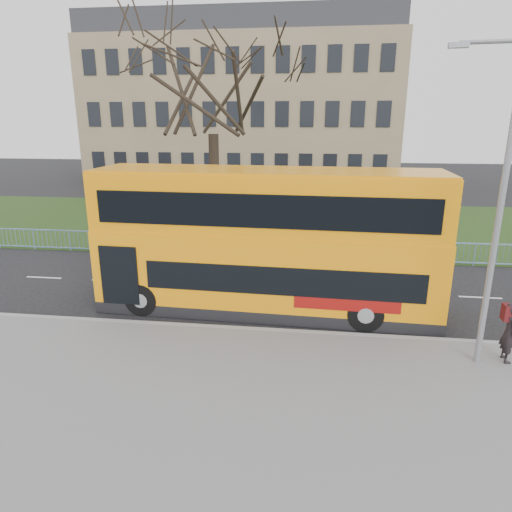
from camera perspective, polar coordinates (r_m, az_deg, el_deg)
The scene contains 10 objects.
ground at distance 16.41m, azimuth -2.10°, elevation -6.94°, with size 120.00×120.00×0.00m, color black.
pavement at distance 10.68m, azimuth -8.42°, elevation -21.17°, with size 80.00×10.50×0.12m, color slate.
kerb at distance 15.00m, azimuth -3.07°, elevation -9.05°, with size 80.00×0.20×0.14m, color gray.
grass_verge at distance 29.95m, azimuth 2.36°, elevation 4.11°, with size 80.00×15.40×0.08m, color #1D3A15.
guard_railing at distance 22.39m, azimuth 0.63°, elevation 1.11°, with size 40.00×0.12×1.10m, color #7295CB, non-canonical shape.
bare_tree at distance 25.42m, azimuth -5.43°, elevation 17.43°, with size 9.58×9.58×13.68m, color black, non-canonical shape.
civic_building at distance 50.38m, azimuth -1.29°, elevation 17.23°, with size 30.00×15.00×14.00m, color #7E674F.
yellow_bus at distance 15.79m, azimuth 1.31°, elevation 2.25°, with size 11.84×3.24×4.92m.
pedestrian at distance 14.47m, azimuth 29.11°, elevation -8.35°, with size 0.62×0.41×1.71m, color black.
street_lamp at distance 13.00m, azimuth 27.89°, elevation 6.15°, with size 1.74×0.35×8.24m.
Camera 1 is at (2.51, -14.82, 6.60)m, focal length 32.00 mm.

